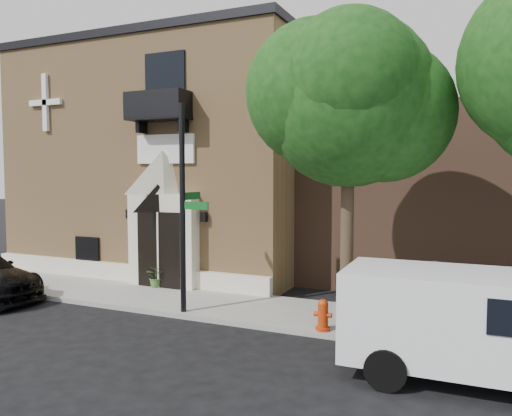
{
  "coord_description": "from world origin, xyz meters",
  "views": [
    {
      "loc": [
        8.92,
        -11.61,
        4.06
      ],
      "look_at": [
        2.85,
        2.0,
        3.02
      ],
      "focal_mm": 35.0,
      "sensor_mm": 36.0,
      "label": 1
    }
  ],
  "objects": [
    {
      "name": "church",
      "position": [
        -2.99,
        7.95,
        4.63
      ],
      "size": [
        12.2,
        11.01,
        9.3
      ],
      "color": "tan",
      "rests_on": "ground"
    },
    {
      "name": "pedestrian_near",
      "position": [
        7.99,
        1.3,
        1.04
      ],
      "size": [
        0.77,
        0.68,
        1.77
      ],
      "primitive_type": "imported",
      "rotation": [
        0.0,
        0.0,
        3.63
      ],
      "color": "black",
      "rests_on": "sidewalk"
    },
    {
      "name": "dumpster",
      "position": [
        8.66,
        0.59,
        0.82
      ],
      "size": [
        2.11,
        1.33,
        1.31
      ],
      "rotation": [
        0.0,
        0.0,
        0.1
      ],
      "color": "#103D1F",
      "rests_on": "sidewalk"
    },
    {
      "name": "street_tree_left",
      "position": [
        6.03,
        0.35,
        5.87
      ],
      "size": [
        4.97,
        4.38,
        7.77
      ],
      "color": "#38281C",
      "rests_on": "sidewalk"
    },
    {
      "name": "ground",
      "position": [
        0.0,
        0.0,
        0.0
      ],
      "size": [
        120.0,
        120.0,
        0.0
      ],
      "primitive_type": "plane",
      "color": "black",
      "rests_on": "ground"
    },
    {
      "name": "sidewalk",
      "position": [
        1.0,
        1.5,
        0.07
      ],
      "size": [
        42.0,
        3.0,
        0.15
      ],
      "primitive_type": "cube",
      "color": "gray",
      "rests_on": "ground"
    },
    {
      "name": "street_sign",
      "position": [
        1.41,
        0.26,
        3.09
      ],
      "size": [
        0.93,
        0.93,
        5.85
      ],
      "rotation": [
        0.0,
        0.0,
        -0.07
      ],
      "color": "black",
      "rests_on": "sidewalk"
    },
    {
      "name": "fire_hydrant",
      "position": [
        5.48,
        0.2,
        0.54
      ],
      "size": [
        0.45,
        0.36,
        0.79
      ],
      "color": "#B62F0B",
      "rests_on": "sidewalk"
    },
    {
      "name": "cargo_van",
      "position": [
        9.3,
        -1.3,
        1.2
      ],
      "size": [
        5.33,
        2.33,
        2.15
      ],
      "rotation": [
        0.0,
        0.0,
        0.02
      ],
      "color": "white",
      "rests_on": "ground"
    },
    {
      "name": "planter",
      "position": [
        -1.1,
        2.46,
        0.51
      ],
      "size": [
        0.73,
        0.65,
        0.73
      ],
      "primitive_type": "imported",
      "rotation": [
        0.0,
        0.0,
        -0.13
      ],
      "color": "#4B7434",
      "rests_on": "sidewalk"
    }
  ]
}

